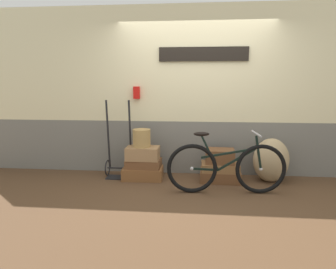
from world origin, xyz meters
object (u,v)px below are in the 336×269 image
Objects in this scene: bicycle at (226,168)px; suitcase_4 at (220,167)px; wicker_basket at (142,138)px; luggage_trolley at (120,159)px; suitcase_1 at (144,163)px; suitcase_5 at (220,156)px; suitcase_0 at (143,173)px; suitcase_2 at (143,153)px; burlap_sack at (271,160)px; suitcase_3 at (220,175)px.

suitcase_4 is at bearing 94.07° from bicycle.
wicker_basket is 0.22× the size of luggage_trolley.
suitcase_5 reaches higher than suitcase_1.
suitcase_5 reaches higher than suitcase_0.
suitcase_2 is 1.24m from suitcase_4.
suitcase_5 is (-0.01, 0.01, 0.17)m from suitcase_4.
suitcase_5 is 0.64× the size of burlap_sack.
suitcase_2 is 1.28m from suitcase_3.
burlap_sack reaches higher than suitcase_2.
suitcase_2 reaches higher than suitcase_5.
suitcase_2 reaches higher than suitcase_3.
wicker_basket is at bearing -142.53° from suitcase_1.
bicycle is at bearing -85.77° from suitcase_4.
luggage_trolley is (-1.63, 0.09, -0.10)m from suitcase_5.
suitcase_5 is at bearing 95.12° from bicycle.
burlap_sack is (2.42, -0.03, 0.05)m from luggage_trolley.
burlap_sack is (2.03, 0.06, -0.33)m from wicker_basket.
suitcase_3 is 1.08× the size of suitcase_4.
bicycle is (1.28, -0.50, -0.30)m from wicker_basket.
suitcase_3 is at bearing 1.34° from wicker_basket.
suitcase_1 is 1.22m from suitcase_5.
wicker_basket is (-1.25, -0.03, 0.59)m from suitcase_3.
suitcase_2 is 0.82× the size of suitcase_3.
suitcase_5 is at bearing -128.33° from suitcase_3.
suitcase_0 is 1.24m from suitcase_3.
suitcase_3 is 0.82m from burlap_sack.
wicker_basket reaches higher than suitcase_5.
burlap_sack reaches higher than suitcase_5.
suitcase_4 is 0.52m from bicycle.
wicker_basket is at bearing -146.69° from suitcase_0.
suitcase_2 reaches higher than suitcase_1.
suitcase_2 is at bearing 158.49° from bicycle.
burlap_sack is (0.79, 0.06, 0.11)m from suitcase_4.
suitcase_1 is (0.01, 0.01, 0.16)m from suitcase_0.
suitcase_1 is 1.36m from bicycle.
suitcase_1 is 0.95× the size of suitcase_4.
luggage_trolley is 1.84× the size of burlap_sack.
wicker_basket is 1.40m from bicycle.
bicycle is (0.04, -0.50, 0.14)m from suitcase_4.
suitcase_4 is at bearing -39.58° from suitcase_5.
bicycle reaches higher than suitcase_1.
suitcase_5 is (-0.02, -0.02, 0.32)m from suitcase_3.
suitcase_5 is at bearing -1.40° from suitcase_0.
luggage_trolley is at bearing 165.91° from suitcase_0.
suitcase_0 reaches higher than suitcase_3.
burlap_sack reaches higher than suitcase_1.
burlap_sack is (2.00, 0.05, 0.09)m from suitcase_1.
suitcase_5 is at bearing 1.31° from suitcase_2.
suitcase_1 is at bearing -11.17° from luggage_trolley.
luggage_trolley is (-0.41, 0.09, 0.20)m from suitcase_0.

